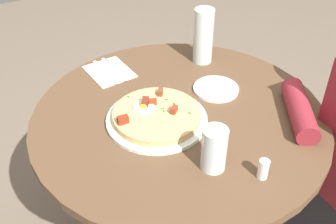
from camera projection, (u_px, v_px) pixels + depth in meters
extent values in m
cylinder|color=brown|center=(179.00, 117.00, 1.29)|extent=(0.93, 0.93, 0.03)
cylinder|color=#333338|center=(178.00, 193.00, 1.51)|extent=(0.11, 0.11, 0.68)
cylinder|color=maroon|center=(299.00, 110.00, 1.25)|extent=(0.19, 0.26, 0.07)
cylinder|color=silver|center=(156.00, 119.00, 1.25)|extent=(0.31, 0.31, 0.01)
cylinder|color=tan|center=(156.00, 115.00, 1.24)|extent=(0.27, 0.27, 0.02)
cylinder|color=white|center=(144.00, 107.00, 1.25)|extent=(0.07, 0.07, 0.01)
sphere|color=yellow|center=(144.00, 105.00, 1.25)|extent=(0.02, 0.02, 0.02)
cube|color=maroon|center=(123.00, 120.00, 1.18)|extent=(0.03, 0.02, 0.02)
cube|color=brown|center=(160.00, 92.00, 1.30)|extent=(0.03, 0.03, 0.02)
cube|color=maroon|center=(174.00, 110.00, 1.23)|extent=(0.03, 0.03, 0.02)
cube|color=maroon|center=(153.00, 102.00, 1.26)|extent=(0.03, 0.02, 0.02)
cube|color=maroon|center=(145.00, 103.00, 1.25)|extent=(0.03, 0.04, 0.02)
cube|color=#387F2D|center=(166.00, 99.00, 1.28)|extent=(0.01, 0.01, 0.00)
cube|color=#387F2D|center=(128.00, 97.00, 1.29)|extent=(0.01, 0.01, 0.00)
cube|color=#387F2D|center=(190.00, 113.00, 1.23)|extent=(0.00, 0.01, 0.00)
cube|color=#387F2D|center=(164.00, 111.00, 1.23)|extent=(0.00, 0.01, 0.00)
cube|color=#387F2D|center=(174.00, 103.00, 1.26)|extent=(0.01, 0.01, 0.00)
cube|color=#387F2D|center=(163.00, 108.00, 1.24)|extent=(0.01, 0.01, 0.00)
cylinder|color=white|center=(216.00, 89.00, 1.38)|extent=(0.15, 0.15, 0.01)
cube|color=white|center=(109.00, 72.00, 1.48)|extent=(0.16, 0.18, 0.00)
cube|color=silver|center=(114.00, 69.00, 1.48)|extent=(0.03, 0.18, 0.00)
cube|color=silver|center=(105.00, 72.00, 1.47)|extent=(0.03, 0.18, 0.00)
cylinder|color=silver|center=(214.00, 149.00, 1.06)|extent=(0.07, 0.07, 0.13)
cylinder|color=silver|center=(203.00, 36.00, 1.48)|extent=(0.07, 0.07, 0.21)
cylinder|color=white|center=(263.00, 169.00, 1.05)|extent=(0.03, 0.03, 0.06)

